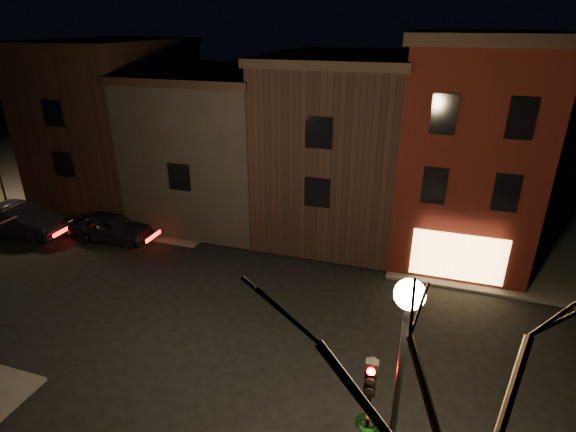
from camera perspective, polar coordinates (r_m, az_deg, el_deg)
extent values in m
plane|color=black|center=(18.51, -5.59, -13.14)|extent=(120.00, 120.00, 0.00)
cube|color=#2D2B28|center=(43.94, -19.64, 7.73)|extent=(30.00, 30.00, 0.12)
cube|color=#400F0B|center=(23.82, 21.82, 7.51)|extent=(6.00, 8.00, 10.00)
cube|color=black|center=(23.09, 23.88, 20.08)|extent=(6.50, 8.50, 0.50)
cube|color=#E9B769|center=(21.33, 20.76, -4.89)|extent=(4.00, 0.12, 2.20)
cube|color=black|center=(25.29, 6.67, 8.72)|extent=(7.00, 10.00, 9.00)
cube|color=black|center=(24.53, 7.21, 19.39)|extent=(7.30, 10.30, 0.40)
cube|color=black|center=(27.70, -8.39, 8.86)|extent=(7.50, 10.00, 8.00)
cube|color=black|center=(26.96, -8.94, 17.52)|extent=(7.80, 10.30, 0.40)
cube|color=black|center=(31.36, -20.70, 10.74)|extent=(7.00, 10.00, 9.50)
cube|color=black|center=(30.78, -22.09, 19.72)|extent=(7.30, 10.30, 0.40)
cylinder|color=black|center=(10.91, 13.30, -23.75)|extent=(0.14, 0.14, 6.00)
sphere|color=#FFD18C|center=(8.88, 15.21, -9.58)|extent=(0.60, 0.60, 0.60)
cylinder|color=black|center=(12.06, 10.02, -24.52)|extent=(0.10, 0.10, 4.00)
cube|color=black|center=(10.80, 10.50, -19.52)|extent=(0.28, 0.22, 0.90)
cylinder|color=#FF0C07|center=(10.53, 10.51, -18.83)|extent=(0.18, 0.06, 0.18)
cylinder|color=black|center=(10.71, 10.40, -19.94)|extent=(0.18, 0.06, 0.18)
cylinder|color=black|center=(10.91, 10.28, -21.01)|extent=(0.18, 0.06, 0.18)
torus|color=#0C380F|center=(11.93, 9.99, -24.51)|extent=(0.58, 0.14, 0.58)
sphere|color=#990C0C|center=(11.75, 10.05, -23.86)|extent=(0.12, 0.12, 0.12)
imported|color=black|center=(26.15, -21.60, -1.33)|extent=(4.61, 2.23, 1.52)
imported|color=black|center=(29.13, -31.09, -0.43)|extent=(5.30, 2.14, 1.71)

